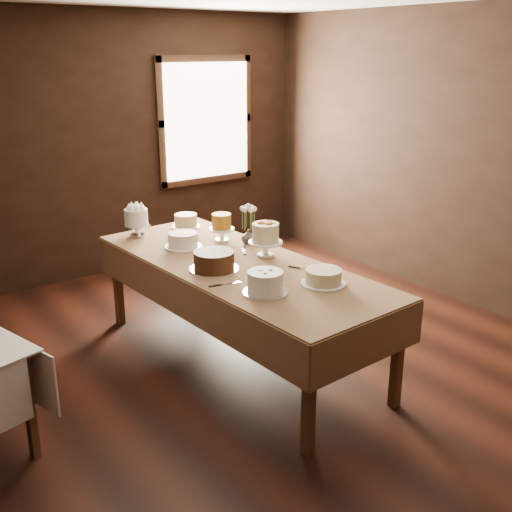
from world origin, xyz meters
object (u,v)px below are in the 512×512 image
(cake_cream, at_px, (323,277))
(cake_server_a, at_px, (272,275))
(display_table, at_px, (239,271))
(cake_server_b, at_px, (309,270))
(cake_lattice, at_px, (183,241))
(cake_meringue, at_px, (137,223))
(cake_chocolate, at_px, (214,261))
(cake_flowers, at_px, (265,241))
(cake_swirl, at_px, (265,283))
(cake_server_e, at_px, (231,283))
(flower_vase, at_px, (248,237))
(cake_caramel, at_px, (222,229))
(cake_server_c, at_px, (214,255))
(cake_speckled, at_px, (186,221))
(cake_server_d, at_px, (244,248))

(cake_cream, distance_m, cake_server_a, 0.40)
(display_table, bearing_deg, cake_server_b, -51.92)
(cake_lattice, distance_m, cake_server_a, 0.98)
(cake_meringue, relative_size, cake_chocolate, 0.72)
(cake_flowers, bearing_deg, cake_cream, -93.73)
(cake_lattice, bearing_deg, display_table, -76.77)
(cake_swirl, height_order, cake_server_e, cake_swirl)
(cake_lattice, bearing_deg, flower_vase, -25.40)
(display_table, height_order, cake_swirl, cake_swirl)
(cake_caramel, xyz_separation_m, cake_server_e, (-0.50, -0.88, -0.10))
(cake_server_a, bearing_deg, cake_server_c, 70.14)
(cake_caramel, bearing_deg, cake_server_c, -132.94)
(cake_caramel, distance_m, cake_server_c, 0.41)
(cake_chocolate, relative_size, cake_swirl, 1.16)
(display_table, distance_m, cake_server_b, 0.56)
(cake_server_c, bearing_deg, cake_speckled, -16.97)
(cake_cream, bearing_deg, cake_swirl, 165.68)
(cake_swirl, relative_size, cake_server_e, 1.41)
(display_table, bearing_deg, cake_speckled, 80.79)
(cake_server_c, bearing_deg, cake_flowers, -129.02)
(cake_meringue, distance_m, cake_server_e, 1.45)
(cake_server_e, bearing_deg, cake_speckled, 82.95)
(cake_speckled, height_order, cake_flowers, cake_flowers)
(display_table, xyz_separation_m, cake_lattice, (-0.14, 0.60, 0.12))
(cake_meringue, xyz_separation_m, cake_flowers, (0.58, -1.10, 0.01))
(cake_meringue, xyz_separation_m, cake_server_e, (0.02, -1.45, -0.11))
(cake_flowers, relative_size, cake_swirl, 0.88)
(cake_cream, distance_m, cake_server_e, 0.65)
(cake_meringue, relative_size, cake_cream, 0.82)
(cake_cream, bearing_deg, cake_caramel, 90.62)
(cake_chocolate, bearing_deg, cake_server_c, 58.31)
(cake_chocolate, xyz_separation_m, flower_vase, (0.58, 0.37, -0.01))
(cake_server_e, bearing_deg, cake_caramel, 71.39)
(display_table, xyz_separation_m, cake_server_b, (0.34, -0.43, 0.07))
(cake_meringue, height_order, cake_lattice, cake_meringue)
(cake_meringue, height_order, cake_server_e, cake_meringue)
(cake_lattice, bearing_deg, cake_server_a, -78.94)
(cake_server_d, bearing_deg, cake_swirl, -173.66)
(cake_swirl, xyz_separation_m, flower_vase, (0.56, 0.97, -0.01))
(cake_server_c, distance_m, cake_server_d, 0.30)
(display_table, xyz_separation_m, cake_server_e, (-0.29, -0.32, 0.07))
(cake_server_b, height_order, cake_server_d, same)
(cake_meringue, xyz_separation_m, flower_vase, (0.66, -0.76, -0.05))
(cake_server_c, bearing_deg, cake_server_d, -91.50)
(cake_chocolate, relative_size, cake_server_a, 1.64)
(cake_server_c, bearing_deg, cake_server_a, -172.58)
(cake_server_b, bearing_deg, cake_caramel, 158.58)
(cake_chocolate, distance_m, cake_server_e, 0.33)
(cake_speckled, bearing_deg, cake_caramel, -86.55)
(cake_server_b, bearing_deg, cake_lattice, 176.30)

